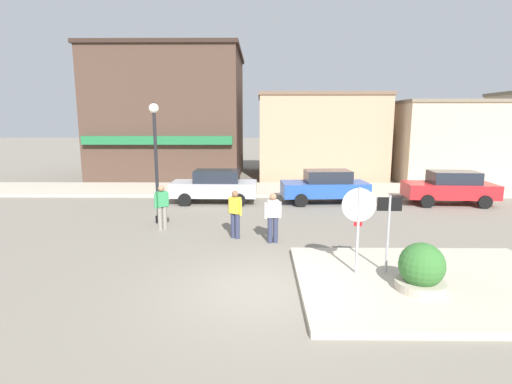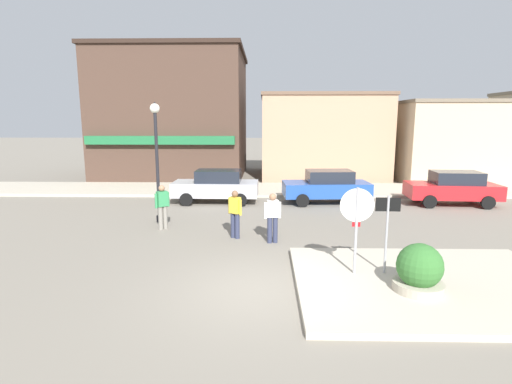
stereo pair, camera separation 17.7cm
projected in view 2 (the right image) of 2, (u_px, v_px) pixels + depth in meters
ground_plane at (259, 290)px, 9.23m from camera, size 160.00×160.00×0.00m
sidewalk_corner at (432, 284)px, 9.41m from camera, size 6.40×4.80×0.15m
kerb_far at (263, 190)px, 22.17m from camera, size 80.00×4.00×0.15m
stop_sign at (357, 219)px, 9.63m from camera, size 0.82×0.08×2.30m
one_way_sign at (387, 227)px, 9.69m from camera, size 0.60×0.06×2.10m
planter at (419, 273)px, 8.79m from camera, size 1.10×1.10×1.23m
lamp_post at (156, 145)px, 14.93m from camera, size 0.36×0.36×4.54m
parked_car_nearest at (216, 186)px, 18.93m from camera, size 4.03×1.93×1.56m
parked_car_second at (327, 186)px, 18.80m from camera, size 4.11×2.08×1.56m
parked_car_third at (453, 188)px, 18.39m from camera, size 4.10×2.07×1.56m
pedestrian_crossing_near at (162, 206)px, 14.24m from camera, size 0.48×0.42×1.61m
pedestrian_crossing_far at (273, 216)px, 12.66m from camera, size 0.56×0.28×1.61m
pedestrian_kerb_side at (235, 213)px, 13.18m from camera, size 0.50×0.39×1.61m
building_corner_shop at (176, 115)px, 27.87m from camera, size 9.67×9.32×8.46m
building_storefront_left_near at (321, 136)px, 27.93m from camera, size 8.28×7.60×5.58m
building_storefront_left_mid at (443, 140)px, 26.78m from camera, size 6.95×7.92×5.08m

